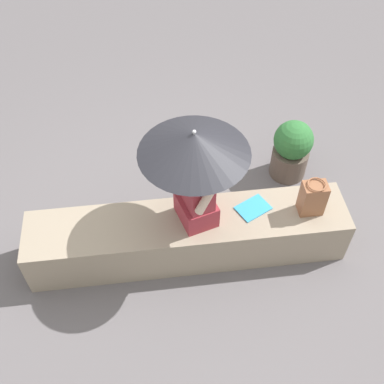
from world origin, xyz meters
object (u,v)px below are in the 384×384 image
(handbag_black, at_px, (313,198))
(magazine, at_px, (253,208))
(parasol, at_px, (194,143))
(person_seated, at_px, (197,187))
(planter_near, at_px, (292,149))

(handbag_black, height_order, magazine, handbag_black)
(parasol, xyz_separation_m, handbag_black, (-1.01, 0.05, -0.70))
(person_seated, xyz_separation_m, magazine, (-0.51, -0.03, -0.38))
(person_seated, xyz_separation_m, parasol, (0.02, -0.01, 0.48))
(handbag_black, xyz_separation_m, planter_near, (-0.10, -0.89, -0.30))
(planter_near, bearing_deg, person_seated, 37.85)
(parasol, height_order, magazine, parasol)
(parasol, distance_m, handbag_black, 1.23)
(parasol, bearing_deg, handbag_black, 177.21)
(person_seated, relative_size, planter_near, 1.34)
(handbag_black, bearing_deg, planter_near, -96.53)
(handbag_black, xyz_separation_m, magazine, (0.48, -0.08, -0.16))
(person_seated, bearing_deg, parasol, -14.40)
(parasol, distance_m, magazine, 1.01)
(planter_near, bearing_deg, magazine, 54.31)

